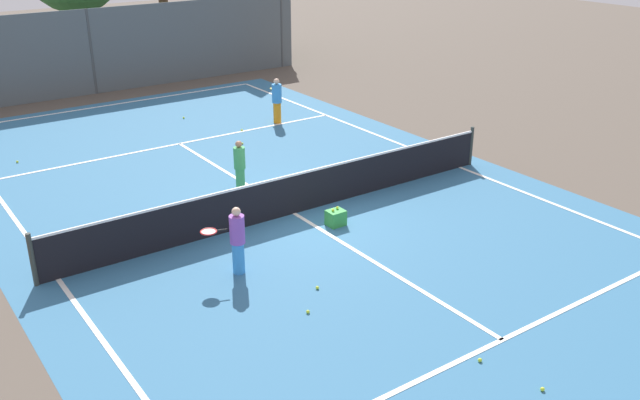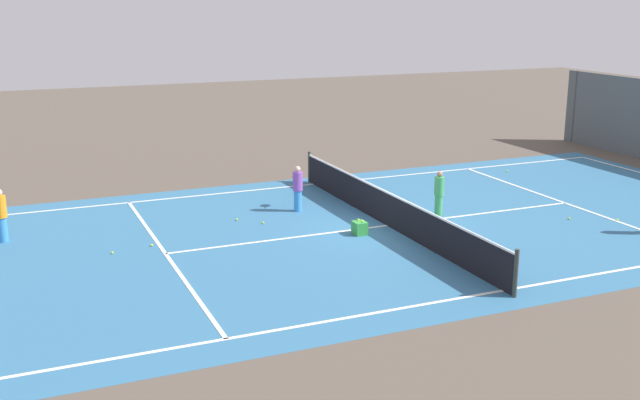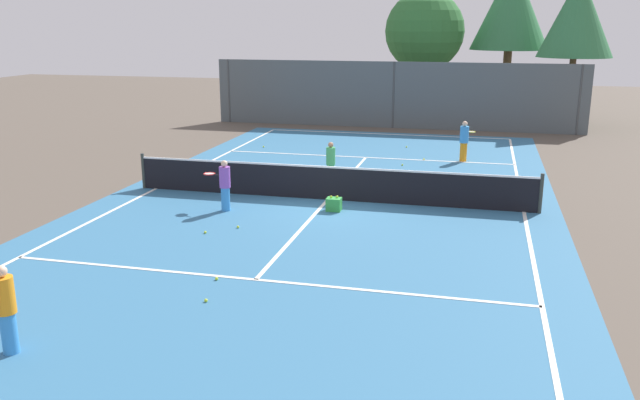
% 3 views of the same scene
% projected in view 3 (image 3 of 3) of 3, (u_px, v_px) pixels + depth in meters
% --- Properties ---
extents(ground_plane, '(80.00, 80.00, 0.00)m').
position_uv_depth(ground_plane, '(328.00, 200.00, 19.26)').
color(ground_plane, brown).
extents(court_surface, '(13.00, 25.00, 0.01)m').
position_uv_depth(court_surface, '(328.00, 200.00, 19.26)').
color(court_surface, teal).
rests_on(court_surface, ground_plane).
extents(tennis_net, '(11.90, 0.10, 1.10)m').
position_uv_depth(tennis_net, '(328.00, 183.00, 19.12)').
color(tennis_net, '#333833').
rests_on(tennis_net, ground_plane).
extents(perimeter_fence, '(18.00, 0.12, 3.20)m').
position_uv_depth(perimeter_fence, '(394.00, 95.00, 31.97)').
color(perimeter_fence, '#515B60').
rests_on(perimeter_fence, ground_plane).
extents(tree_0, '(4.20, 4.20, 6.66)m').
position_uv_depth(tree_0, '(424.00, 31.00, 35.01)').
color(tree_0, brown).
rests_on(tree_0, ground_plane).
extents(tree_1, '(3.55, 3.55, 7.33)m').
position_uv_depth(tree_1, '(577.00, 15.00, 31.34)').
color(tree_1, brown).
rests_on(tree_1, ground_plane).
extents(tree_2, '(4.11, 4.11, 8.17)m').
position_uv_depth(tree_2, '(511.00, 6.00, 34.78)').
color(tree_2, brown).
rests_on(tree_2, ground_plane).
extents(player_0, '(0.61, 0.89, 1.50)m').
position_uv_depth(player_0, '(464.00, 141.00, 24.40)').
color(player_0, orange).
rests_on(player_0, ground_plane).
extents(player_1, '(0.88, 0.53, 1.41)m').
position_uv_depth(player_1, '(224.00, 185.00, 17.97)').
color(player_1, '#388CD8').
rests_on(player_1, ground_plane).
extents(player_2, '(0.29, 0.29, 1.36)m').
position_uv_depth(player_2, '(331.00, 163.00, 20.96)').
color(player_2, '#3FA559').
rests_on(player_2, ground_plane).
extents(player_3, '(0.65, 0.86, 1.45)m').
position_uv_depth(player_3, '(5.00, 309.00, 10.14)').
color(player_3, '#388CD8').
rests_on(player_3, ground_plane).
extents(ball_crate, '(0.40, 0.34, 0.43)m').
position_uv_depth(ball_crate, '(334.00, 204.00, 18.09)').
color(ball_crate, green).
rests_on(ball_crate, ground_plane).
extents(tennis_ball_0, '(0.07, 0.07, 0.07)m').
position_uv_depth(tennis_ball_0, '(407.00, 147.00, 27.25)').
color(tennis_ball_0, '#CCE533').
rests_on(tennis_ball_0, ground_plane).
extents(tennis_ball_1, '(0.07, 0.07, 0.07)m').
position_uv_depth(tennis_ball_1, '(402.00, 165.00, 23.81)').
color(tennis_ball_1, '#CCE533').
rests_on(tennis_ball_1, ground_plane).
extents(tennis_ball_2, '(0.07, 0.07, 0.07)m').
position_uv_depth(tennis_ball_2, '(206.00, 300.00, 12.20)').
color(tennis_ball_2, '#CCE533').
rests_on(tennis_ball_2, ground_plane).
extents(tennis_ball_3, '(0.07, 0.07, 0.07)m').
position_uv_depth(tennis_ball_3, '(264.00, 147.00, 27.28)').
color(tennis_ball_3, '#CCE533').
rests_on(tennis_ball_3, ground_plane).
extents(tennis_ball_4, '(0.07, 0.07, 0.07)m').
position_uv_depth(tennis_ball_4, '(424.00, 159.00, 24.80)').
color(tennis_ball_4, '#CCE533').
rests_on(tennis_ball_4, ground_plane).
extents(tennis_ball_5, '(0.07, 0.07, 0.07)m').
position_uv_depth(tennis_ball_5, '(238.00, 227.00, 16.59)').
color(tennis_ball_5, '#CCE533').
rests_on(tennis_ball_5, ground_plane).
extents(tennis_ball_6, '(0.07, 0.07, 0.07)m').
position_uv_depth(tennis_ball_6, '(217.00, 279.00, 13.23)').
color(tennis_ball_6, '#CCE533').
rests_on(tennis_ball_6, ground_plane).
extents(tennis_ball_7, '(0.07, 0.07, 0.07)m').
position_uv_depth(tennis_ball_7, '(205.00, 232.00, 16.17)').
color(tennis_ball_7, '#CCE533').
rests_on(tennis_ball_7, ground_plane).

